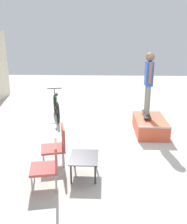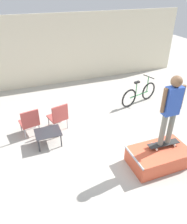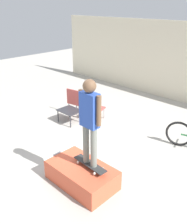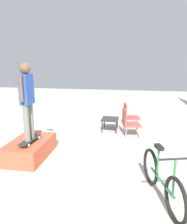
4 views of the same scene
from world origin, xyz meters
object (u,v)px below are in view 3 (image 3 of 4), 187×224
skateboard_on_ramp (90,164)px  patio_chair_left (76,100)px  skate_ramp_box (82,175)px  person_skater (90,117)px  coffee_table (70,112)px  patio_chair_right (94,107)px

skateboard_on_ramp → patio_chair_left: patio_chair_left is taller
skate_ramp_box → person_skater: (0.16, 0.10, 1.39)m
skate_ramp_box → skateboard_on_ramp: 0.36m
person_skater → coffee_table: bearing=147.9°
person_skater → patio_chair_left: size_ratio=2.01×
skate_ramp_box → patio_chair_right: (-2.01, 2.43, 0.26)m
skateboard_on_ramp → patio_chair_left: size_ratio=0.94×
coffee_table → patio_chair_right: (0.46, 0.64, 0.11)m
coffee_table → patio_chair_left: bearing=123.0°
patio_chair_right → coffee_table: bearing=40.5°
patio_chair_left → skateboard_on_ramp: bearing=131.9°
skateboard_on_ramp → patio_chair_left: bearing=145.9°
skateboard_on_ramp → patio_chair_left: 3.84m
person_skater → patio_chair_right: (-2.18, 2.33, -1.13)m
skateboard_on_ramp → skate_ramp_box: bearing=-146.7°
skate_ramp_box → skateboard_on_ramp: skateboard_on_ramp is taller
skate_ramp_box → coffee_table: skate_ramp_box is taller
person_skater → patio_chair_right: bearing=133.6°
skate_ramp_box → person_skater: bearing=30.1°
skateboard_on_ramp → person_skater: (-0.00, 0.00, 1.09)m
patio_chair_right → skate_ramp_box: bearing=115.6°
skate_ramp_box → person_skater: size_ratio=0.83×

